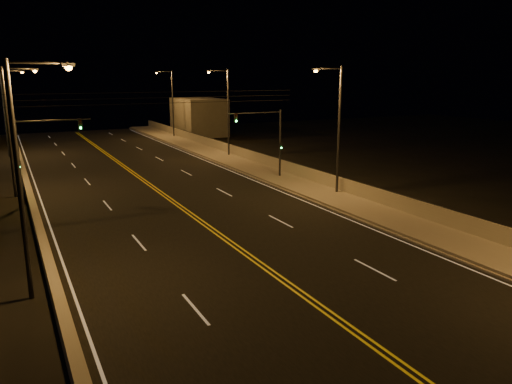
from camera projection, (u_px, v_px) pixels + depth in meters
name	position (u px, v px, depth m)	size (l,w,h in m)	color
road	(211.00, 229.00, 29.92)	(18.00, 120.00, 0.02)	black
sidewalk	(356.00, 206.00, 34.64)	(3.60, 120.00, 0.30)	gray
curb	(334.00, 210.00, 33.83)	(0.14, 120.00, 0.15)	gray
parapet_wall	(375.00, 194.00, 35.22)	(0.30, 120.00, 1.00)	#9D9582
jersey_barrier	(44.00, 247.00, 25.74)	(0.45, 120.00, 0.77)	#9D9582
distant_building_right	(199.00, 117.00, 76.57)	(6.00, 10.00, 5.55)	slate
parapet_rail	(375.00, 187.00, 35.10)	(0.06, 0.06, 120.00)	black
lane_markings	(212.00, 229.00, 29.85)	(17.32, 116.00, 0.00)	silver
streetlight_1	(336.00, 123.00, 36.89)	(2.55, 0.28, 9.64)	#2D2D33
streetlight_2	(226.00, 108.00, 54.64)	(2.55, 0.28, 9.64)	#2D2D33
streetlight_3	(171.00, 100.00, 71.92)	(2.55, 0.28, 9.64)	#2D2D33
streetlight_4	(25.00, 166.00, 19.55)	(2.55, 0.28, 9.64)	#2D2D33
streetlight_5	(12.00, 123.00, 36.79)	(2.55, 0.28, 9.64)	#2D2D33
streetlight_6	(7.00, 107.00, 55.22)	(2.55, 0.28, 9.64)	#2D2D33
traffic_signal_right	(270.00, 136.00, 43.05)	(5.11, 0.31, 6.12)	#2D2D33
traffic_signal_left	(33.00, 151.00, 34.77)	(5.11, 0.31, 6.12)	#2D2D33
overhead_wires	(161.00, 98.00, 36.47)	(22.00, 0.03, 0.83)	black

